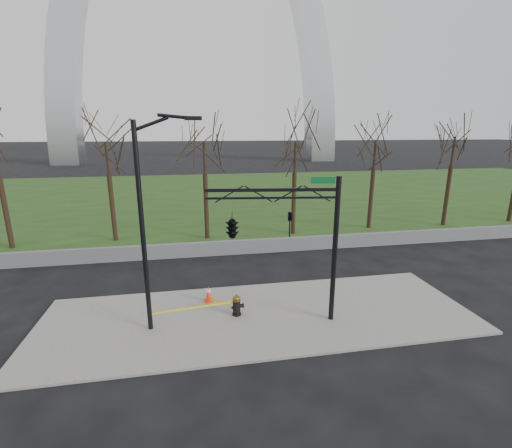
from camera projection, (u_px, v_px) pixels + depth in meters
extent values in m
plane|color=black|center=(260.00, 317.00, 15.01)|extent=(500.00, 500.00, 0.00)
cube|color=gray|center=(260.00, 316.00, 14.99)|extent=(18.00, 6.00, 0.10)
cube|color=#233E16|center=(214.00, 194.00, 43.52)|extent=(120.00, 40.00, 0.06)
cube|color=#59595B|center=(236.00, 247.00, 22.50)|extent=(60.00, 0.30, 0.90)
cylinder|color=black|center=(237.00, 314.00, 14.97)|extent=(0.38, 0.38, 0.07)
cylinder|color=black|center=(237.00, 308.00, 14.89)|extent=(0.29, 0.29, 0.67)
cylinder|color=black|center=(242.00, 306.00, 14.94)|extent=(0.24, 0.20, 0.18)
cylinder|color=black|center=(233.00, 308.00, 14.85)|extent=(0.12, 0.12, 0.11)
cylinder|color=brown|center=(237.00, 300.00, 14.80)|extent=(0.34, 0.34, 0.07)
ellipsoid|color=brown|center=(236.00, 298.00, 14.78)|extent=(0.31, 0.31, 0.23)
cylinder|color=brown|center=(236.00, 295.00, 14.75)|extent=(0.07, 0.07, 0.09)
cube|color=#FF380D|center=(209.00, 301.00, 16.17)|extent=(0.42, 0.42, 0.04)
cone|color=#FF380D|center=(209.00, 293.00, 16.08)|extent=(0.30, 0.30, 0.70)
cylinder|color=white|center=(208.00, 291.00, 16.04)|extent=(0.22, 0.22, 0.11)
cylinder|color=black|center=(143.00, 233.00, 12.96)|extent=(0.18, 0.18, 8.00)
cylinder|color=black|center=(150.00, 124.00, 12.08)|extent=(1.27, 0.17, 0.56)
cylinder|color=black|center=(175.00, 117.00, 12.19)|extent=(1.21, 0.16, 0.22)
cube|color=black|center=(193.00, 118.00, 12.33)|extent=(0.61, 0.24, 0.14)
cylinder|color=black|center=(335.00, 252.00, 13.93)|extent=(0.20, 0.20, 6.00)
cube|color=black|center=(272.00, 190.00, 13.17)|extent=(4.97, 0.79, 0.12)
cube|color=black|center=(272.00, 198.00, 13.25)|extent=(4.97, 0.75, 0.08)
cube|color=#0C5926|center=(323.00, 180.00, 13.17)|extent=(0.90, 0.16, 0.25)
imported|color=black|center=(290.00, 225.00, 13.55)|extent=(0.19, 0.22, 1.00)
imported|color=black|center=(232.00, 225.00, 13.45)|extent=(0.85, 2.53, 1.00)
cube|color=yellow|center=(195.00, 308.00, 14.31)|extent=(3.47, 0.45, 0.08)
cube|color=yellow|center=(222.00, 303.00, 15.52)|extent=(1.10, 1.46, 0.08)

